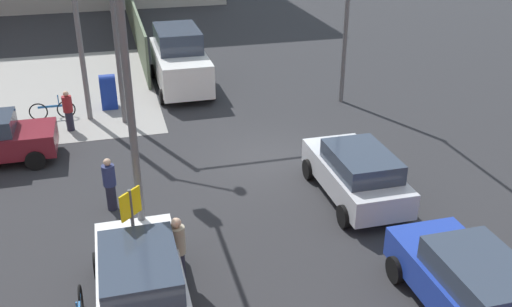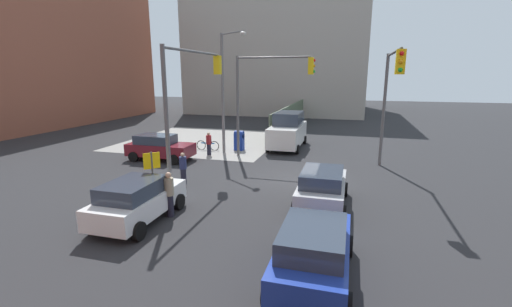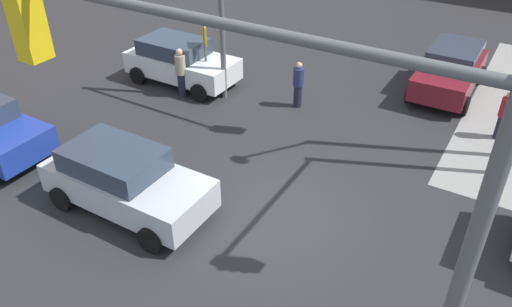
{
  "view_description": "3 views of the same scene",
  "coord_description": "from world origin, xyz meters",
  "px_view_note": "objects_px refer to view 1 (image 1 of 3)",
  "views": [
    {
      "loc": [
        -16.58,
        4.84,
        8.51
      ],
      "look_at": [
        -2.28,
        1.03,
        1.37
      ],
      "focal_mm": 40.0,
      "sensor_mm": 36.0,
      "label": 1
    },
    {
      "loc": [
        -16.79,
        -2.73,
        5.34
      ],
      "look_at": [
        -2.25,
        1.36,
        1.85
      ],
      "focal_mm": 24.0,
      "sensor_mm": 36.0,
      "label": 2
    },
    {
      "loc": [
        4.5,
        -8.46,
        8.02
      ],
      "look_at": [
        -1.11,
        0.97,
        0.76
      ],
      "focal_mm": 35.0,
      "sensor_mm": 36.0,
      "label": 3
    }
  ],
  "objects_px": {
    "traffic_signal_se_corner": "(375,0)",
    "pedestrian_crossing": "(68,110)",
    "pedestrian_walking_north": "(110,184)",
    "van_white_delivery": "(180,60)",
    "sedan_blue": "(472,285)",
    "traffic_signal_nw_corner": "(122,49)",
    "bicycle_leaning_on_fence": "(52,110)",
    "coupe_silver": "(356,173)",
    "pedestrian_waiting": "(178,250)",
    "sedan_white": "(141,279)",
    "mailbox_blue": "(108,90)"
  },
  "relations": [
    {
      "from": "pedestrian_waiting",
      "to": "bicycle_leaning_on_fence",
      "type": "distance_m",
      "value": 11.91
    },
    {
      "from": "pedestrian_crossing",
      "to": "mailbox_blue",
      "type": "bearing_deg",
      "value": -14.58
    },
    {
      "from": "traffic_signal_se_corner",
      "to": "coupe_silver",
      "type": "xyz_separation_m",
      "value": [
        -5.31,
        2.77,
        -3.83
      ]
    },
    {
      "from": "traffic_signal_nw_corner",
      "to": "mailbox_blue",
      "type": "relative_size",
      "value": 4.55
    },
    {
      "from": "sedan_blue",
      "to": "pedestrian_waiting",
      "type": "xyz_separation_m",
      "value": [
        2.73,
        5.78,
        0.08
      ]
    },
    {
      "from": "mailbox_blue",
      "to": "bicycle_leaning_on_fence",
      "type": "distance_m",
      "value": 2.32
    },
    {
      "from": "van_white_delivery",
      "to": "sedan_white",
      "type": "bearing_deg",
      "value": 168.73
    },
    {
      "from": "coupe_silver",
      "to": "pedestrian_crossing",
      "type": "height_order",
      "value": "coupe_silver"
    },
    {
      "from": "traffic_signal_se_corner",
      "to": "pedestrian_crossing",
      "type": "height_order",
      "value": "traffic_signal_se_corner"
    },
    {
      "from": "coupe_silver",
      "to": "bicycle_leaning_on_fence",
      "type": "relative_size",
      "value": 2.4
    },
    {
      "from": "sedan_blue",
      "to": "coupe_silver",
      "type": "distance_m",
      "value": 5.33
    },
    {
      "from": "coupe_silver",
      "to": "pedestrian_waiting",
      "type": "relative_size",
      "value": 2.38
    },
    {
      "from": "van_white_delivery",
      "to": "pedestrian_walking_north",
      "type": "bearing_deg",
      "value": 161.31
    },
    {
      "from": "van_white_delivery",
      "to": "bicycle_leaning_on_fence",
      "type": "bearing_deg",
      "value": 114.43
    },
    {
      "from": "van_white_delivery",
      "to": "bicycle_leaning_on_fence",
      "type": "xyz_separation_m",
      "value": [
        -2.45,
        5.4,
        -0.93
      ]
    },
    {
      "from": "pedestrian_waiting",
      "to": "bicycle_leaning_on_fence",
      "type": "xyz_separation_m",
      "value": [
        11.4,
        3.4,
        -0.58
      ]
    },
    {
      "from": "traffic_signal_se_corner",
      "to": "sedan_blue",
      "type": "bearing_deg",
      "value": 166.65
    },
    {
      "from": "traffic_signal_nw_corner",
      "to": "bicycle_leaning_on_fence",
      "type": "xyz_separation_m",
      "value": [
        7.78,
        2.7,
        -4.32
      ]
    },
    {
      "from": "mailbox_blue",
      "to": "sedan_blue",
      "type": "distance_m",
      "value": 16.3
    },
    {
      "from": "sedan_white",
      "to": "pedestrian_crossing",
      "type": "xyz_separation_m",
      "value": [
        10.74,
        1.79,
        -0.04
      ]
    },
    {
      "from": "van_white_delivery",
      "to": "pedestrian_waiting",
      "type": "distance_m",
      "value": 14.0
    },
    {
      "from": "bicycle_leaning_on_fence",
      "to": "pedestrian_waiting",
      "type": "bearing_deg",
      "value": -163.41
    },
    {
      "from": "traffic_signal_se_corner",
      "to": "van_white_delivery",
      "type": "relative_size",
      "value": 1.2
    },
    {
      "from": "coupe_silver",
      "to": "van_white_delivery",
      "type": "relative_size",
      "value": 0.78
    },
    {
      "from": "coupe_silver",
      "to": "pedestrian_walking_north",
      "type": "relative_size",
      "value": 2.63
    },
    {
      "from": "van_white_delivery",
      "to": "bicycle_leaning_on_fence",
      "type": "distance_m",
      "value": 6.0
    },
    {
      "from": "pedestrian_crossing",
      "to": "bicycle_leaning_on_fence",
      "type": "relative_size",
      "value": 0.89
    },
    {
      "from": "coupe_silver",
      "to": "pedestrian_waiting",
      "type": "distance_m",
      "value": 6.11
    },
    {
      "from": "sedan_white",
      "to": "bicycle_leaning_on_fence",
      "type": "distance_m",
      "value": 12.4
    },
    {
      "from": "pedestrian_waiting",
      "to": "pedestrian_walking_north",
      "type": "height_order",
      "value": "pedestrian_waiting"
    },
    {
      "from": "sedan_white",
      "to": "pedestrian_crossing",
      "type": "relative_size",
      "value": 2.62
    },
    {
      "from": "sedan_white",
      "to": "bicycle_leaning_on_fence",
      "type": "xyz_separation_m",
      "value": [
        12.14,
        2.49,
        -0.5
      ]
    },
    {
      "from": "traffic_signal_nw_corner",
      "to": "pedestrian_walking_north",
      "type": "height_order",
      "value": "traffic_signal_nw_corner"
    },
    {
      "from": "pedestrian_crossing",
      "to": "bicycle_leaning_on_fence",
      "type": "distance_m",
      "value": 1.63
    },
    {
      "from": "van_white_delivery",
      "to": "pedestrian_walking_north",
      "type": "height_order",
      "value": "van_white_delivery"
    },
    {
      "from": "sedan_white",
      "to": "pedestrian_crossing",
      "type": "bearing_deg",
      "value": 9.47
    },
    {
      "from": "bicycle_leaning_on_fence",
      "to": "van_white_delivery",
      "type": "bearing_deg",
      "value": -65.57
    },
    {
      "from": "traffic_signal_se_corner",
      "to": "coupe_silver",
      "type": "relative_size",
      "value": 1.55
    },
    {
      "from": "traffic_signal_se_corner",
      "to": "pedestrian_waiting",
      "type": "relative_size",
      "value": 3.68
    },
    {
      "from": "van_white_delivery",
      "to": "traffic_signal_se_corner",
      "type": "bearing_deg",
      "value": -133.33
    },
    {
      "from": "pedestrian_walking_north",
      "to": "traffic_signal_se_corner",
      "type": "bearing_deg",
      "value": -174.68
    },
    {
      "from": "traffic_signal_se_corner",
      "to": "pedestrian_crossing",
      "type": "relative_size",
      "value": 4.18
    },
    {
      "from": "van_white_delivery",
      "to": "sedan_blue",
      "type": "bearing_deg",
      "value": -167.17
    },
    {
      "from": "pedestrian_crossing",
      "to": "traffic_signal_nw_corner",
      "type": "bearing_deg",
      "value": -140.32
    },
    {
      "from": "traffic_signal_nw_corner",
      "to": "traffic_signal_se_corner",
      "type": "height_order",
      "value": "same"
    },
    {
      "from": "sedan_white",
      "to": "bicycle_leaning_on_fence",
      "type": "height_order",
      "value": "sedan_white"
    },
    {
      "from": "mailbox_blue",
      "to": "bicycle_leaning_on_fence",
      "type": "xyz_separation_m",
      "value": [
        -0.6,
        2.2,
        -0.42
      ]
    },
    {
      "from": "pedestrian_walking_north",
      "to": "van_white_delivery",
      "type": "bearing_deg",
      "value": -126.33
    },
    {
      "from": "traffic_signal_se_corner",
      "to": "sedan_blue",
      "type": "height_order",
      "value": "traffic_signal_se_corner"
    },
    {
      "from": "traffic_signal_se_corner",
      "to": "pedestrian_crossing",
      "type": "distance_m",
      "value": 11.85
    }
  ]
}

